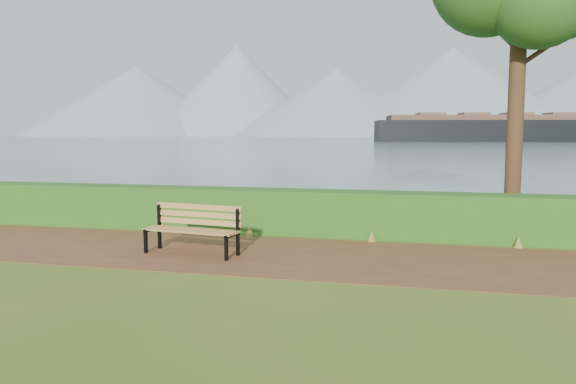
# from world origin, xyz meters

# --- Properties ---
(ground) EXTENTS (140.00, 140.00, 0.00)m
(ground) POSITION_xyz_m (0.00, 0.00, 0.00)
(ground) COLOR #3F5718
(ground) RESTS_ON ground
(path) EXTENTS (40.00, 3.40, 0.01)m
(path) POSITION_xyz_m (0.00, 0.30, 0.01)
(path) COLOR #5A2D1E
(path) RESTS_ON ground
(hedge) EXTENTS (32.00, 0.85, 1.00)m
(hedge) POSITION_xyz_m (0.00, 2.60, 0.50)
(hedge) COLOR #204B15
(hedge) RESTS_ON ground
(water) EXTENTS (700.00, 510.00, 0.00)m
(water) POSITION_xyz_m (0.00, 260.00, 0.01)
(water) COLOR slate
(water) RESTS_ON ground
(mountains) EXTENTS (585.00, 190.00, 70.00)m
(mountains) POSITION_xyz_m (-9.17, 406.05, 27.70)
(mountains) COLOR gray
(mountains) RESTS_ON ground
(bench) EXTENTS (1.91, 0.80, 0.93)m
(bench) POSITION_xyz_m (-1.57, 0.05, 0.54)
(bench) COLOR black
(bench) RESTS_ON ground
(cargo_ship) EXTENTS (79.00, 26.97, 23.71)m
(cargo_ship) POSITION_xyz_m (31.21, 149.00, 3.53)
(cargo_ship) COLOR black
(cargo_ship) RESTS_ON ground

